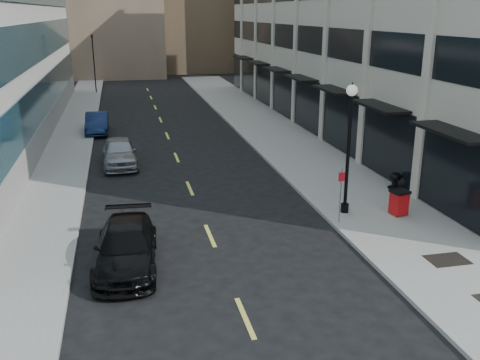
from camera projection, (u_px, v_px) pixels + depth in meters
name	position (u px, v px, depth m)	size (l,w,h in m)	color
ground	(263.00, 360.00, 13.36)	(160.00, 160.00, 0.00)	black
sidewalk_right	(296.00, 150.00, 33.52)	(5.00, 80.00, 0.15)	gray
sidewalk_left	(63.00, 163.00, 30.59)	(3.00, 80.00, 0.15)	gray
building_right	(392.00, 2.00, 39.31)	(15.30, 46.50, 18.25)	#B4AD98
grate_far	(447.00, 260.00, 18.44)	(1.40, 1.00, 0.01)	black
road_centerline	(183.00, 171.00, 29.18)	(0.15, 68.20, 0.01)	#D8CC4C
traffic_signal	(92.00, 38.00, 55.16)	(0.66, 0.66, 6.98)	black
car_black_pickup	(126.00, 247.00, 18.06)	(2.03, 5.00, 1.45)	black
car_silver_sedan	(120.00, 152.00, 30.04)	(1.87, 4.64, 1.58)	gray
car_blue_sedan	(97.00, 123.00, 38.19)	(1.54, 4.40, 1.45)	#122145
trash_bin	(399.00, 202.00, 22.39)	(0.78, 0.81, 1.08)	red
lamppost	(349.00, 138.00, 21.87)	(0.46, 0.46, 5.54)	black
sign_post	(341.00, 188.00, 21.29)	(0.27, 0.06, 2.27)	slate
urn_planter	(395.00, 179.00, 25.69)	(0.59, 0.59, 0.82)	black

